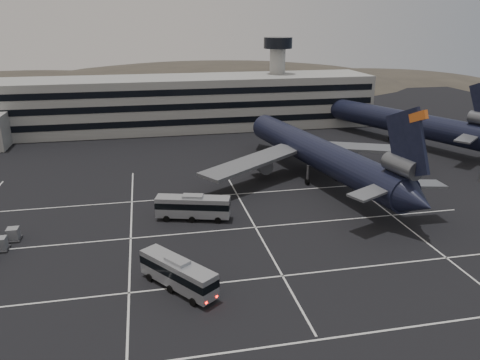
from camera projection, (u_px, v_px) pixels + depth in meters
name	position (u px, v px, depth m)	size (l,w,h in m)	color
ground	(176.00, 247.00, 63.02)	(260.00, 260.00, 0.00)	black
lane_markings	(182.00, 244.00, 63.86)	(90.00, 55.62, 0.01)	silver
terminal	(144.00, 105.00, 125.93)	(125.00, 26.00, 24.00)	gray
hills	(188.00, 107.00, 227.58)	(352.00, 180.00, 44.00)	#38332B
trijet_main	(319.00, 154.00, 87.28)	(46.68, 57.46, 18.08)	black
trijet_far	(396.00, 120.00, 115.11)	(30.54, 54.81, 18.08)	black
bus_near	(178.00, 272.00, 52.82)	(8.40, 10.14, 3.80)	#9B9DA3
bus_far	(193.00, 206.00, 71.09)	(11.56, 5.59, 3.98)	#9B9DA3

